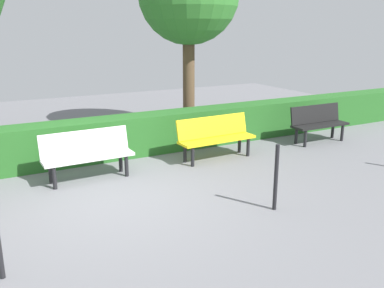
# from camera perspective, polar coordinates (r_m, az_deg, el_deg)

# --- Properties ---
(ground_plane) EXTENTS (20.97, 20.97, 0.00)m
(ground_plane) POSITION_cam_1_polar(r_m,az_deg,el_deg) (6.82, -10.43, -7.10)
(ground_plane) COLOR slate
(bench_black) EXTENTS (1.45, 0.47, 0.86)m
(bench_black) POSITION_cam_1_polar(r_m,az_deg,el_deg) (10.22, 16.84, 2.92)
(bench_black) COLOR black
(bench_black) RESTS_ON ground_plane
(bench_yellow) EXTENTS (1.66, 0.53, 0.86)m
(bench_yellow) POSITION_cam_1_polar(r_m,az_deg,el_deg) (8.53, 3.22, 1.18)
(bench_yellow) COLOR yellow
(bench_yellow) RESTS_ON ground_plane
(bench_white) EXTENTS (1.58, 0.50, 0.86)m
(bench_white) POSITION_cam_1_polar(r_m,az_deg,el_deg) (7.58, -14.11, -1.14)
(bench_white) COLOR white
(bench_white) RESTS_ON ground_plane
(hedge_row) EXTENTS (16.97, 0.65, 0.83)m
(hedge_row) POSITION_cam_1_polar(r_m,az_deg,el_deg) (8.93, -7.27, 1.30)
(hedge_row) COLOR #266023
(hedge_row) RESTS_ON ground_plane
(railing_post_mid) EXTENTS (0.06, 0.06, 1.00)m
(railing_post_mid) POSITION_cam_1_polar(r_m,az_deg,el_deg) (6.21, 11.38, -4.52)
(railing_post_mid) COLOR black
(railing_post_mid) RESTS_ON ground_plane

